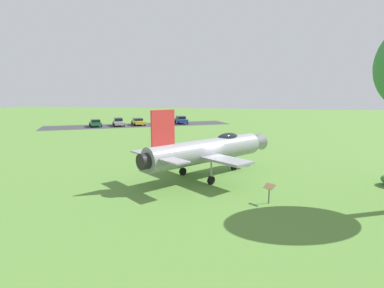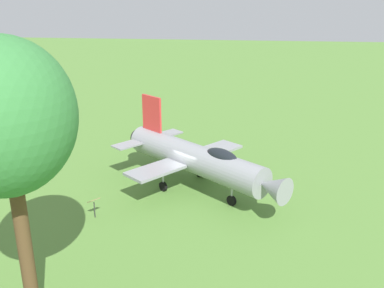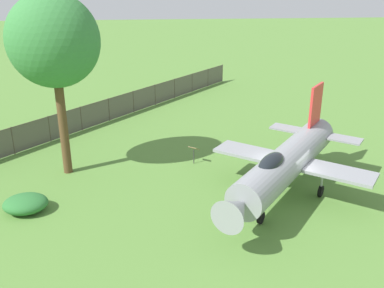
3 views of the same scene
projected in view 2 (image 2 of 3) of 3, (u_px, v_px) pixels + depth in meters
name	position (u px, v px, depth m)	size (l,w,h in m)	color
ground_plane	(193.00, 189.00, 26.07)	(200.00, 200.00, 0.00)	#568438
display_jet	(198.00, 159.00, 25.13)	(9.77, 11.15, 5.22)	gray
shade_tree	(6.00, 119.00, 13.01)	(4.95, 4.31, 10.20)	brown
info_plaque	(94.00, 203.00, 22.35)	(0.72, 0.68, 1.14)	#333333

